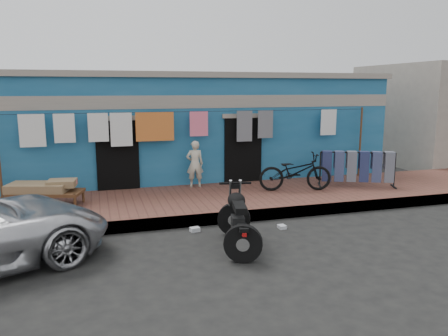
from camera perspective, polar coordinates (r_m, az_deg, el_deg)
The scene contains 13 objects.
ground at distance 8.27m, azimuth 3.99°, elevation -10.29°, with size 80.00×80.00×0.00m, color black.
sidewalk at distance 10.96m, azimuth -1.49°, elevation -4.37°, with size 28.00×3.00×0.25m, color brown.
curb at distance 9.62m, azimuth 0.76°, elevation -6.48°, with size 28.00×0.10×0.25m, color gray.
building at distance 14.54m, azimuth -5.61°, elevation 5.49°, with size 12.20×5.20×3.36m.
clothesline at distance 11.71m, azimuth -6.73°, elevation 4.95°, with size 10.06×0.06×2.10m.
seated_person at distance 11.88m, azimuth -3.83°, elevation 0.53°, with size 0.46×0.31×1.28m, color beige.
bicycle at distance 11.59m, azimuth 9.30°, elevation 0.04°, with size 0.67×1.89×1.22m, color black.
motorcycle at distance 8.07m, azimuth 1.86°, elevation -6.54°, with size 0.96×1.85×1.14m, color black, non-canonical shape.
charpoy at distance 10.85m, azimuth -22.17°, elevation -3.09°, with size 1.84×1.23×0.57m, color brown, non-canonical shape.
jeans_rack at distance 12.48m, azimuth 17.00°, elevation -0.05°, with size 2.10×1.18×1.01m, color black, non-canonical shape.
litter_a at distance 9.11m, azimuth -3.83°, elevation -8.02°, with size 0.19×0.15×0.09m, color silver.
litter_b at distance 9.33m, azimuth 1.45°, elevation -7.60°, with size 0.14×0.11×0.07m, color silver.
litter_c at distance 9.37m, azimuth 7.58°, elevation -7.62°, with size 0.18×0.15×0.07m, color silver.
Camera 1 is at (-2.73, -7.24, 2.92)m, focal length 35.00 mm.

